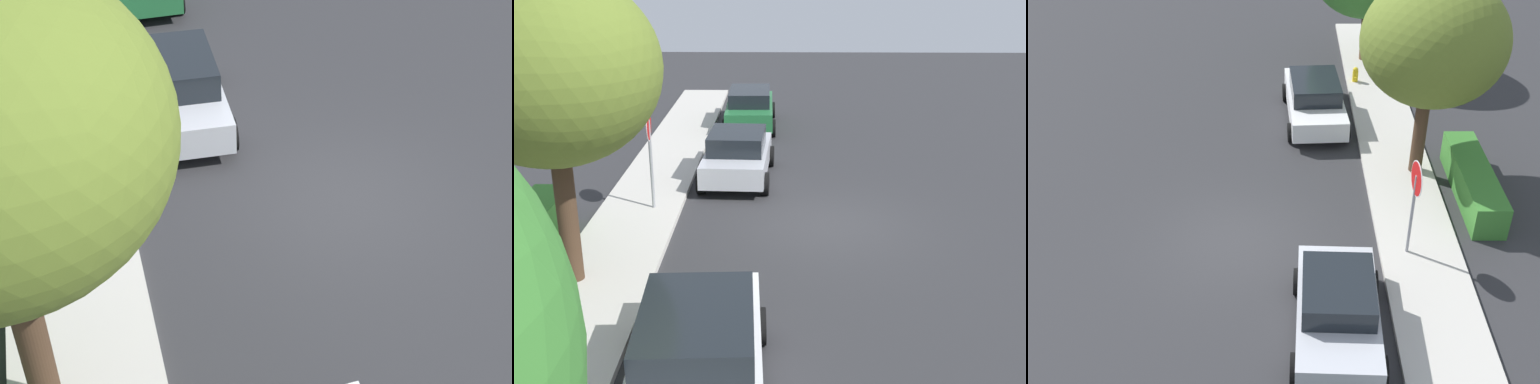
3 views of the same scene
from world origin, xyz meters
The scene contains 8 objects.
ground_plane centered at (0.00, 0.00, 0.00)m, with size 60.00×60.00×0.00m, color #2D2D30.
sidewalk_curb centered at (0.00, 4.76, 0.07)m, with size 32.00×2.09×0.14m, color beige.
stop_sign centered at (0.65, 4.40, 1.96)m, with size 0.89×0.09×2.80m.
parked_car_silver centered at (3.31, 2.42, 0.75)m, with size 3.89×2.11×1.47m.
parked_car_white centered at (-6.78, 2.33, 0.79)m, with size 4.57×2.25×1.54m.
parked_car_green centered at (9.48, 2.34, 0.77)m, with size 4.37×1.99×1.48m.
street_tree_near_corner centered at (-3.12, 5.29, 4.27)m, with size 4.01×4.01×6.08m.
front_yard_hedge centered at (-2.04, 6.70, 0.48)m, with size 4.21×0.93×0.96m.
Camera 2 is at (-14.58, 1.15, 6.19)m, focal length 45.00 mm.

